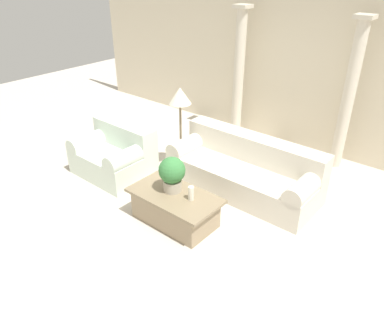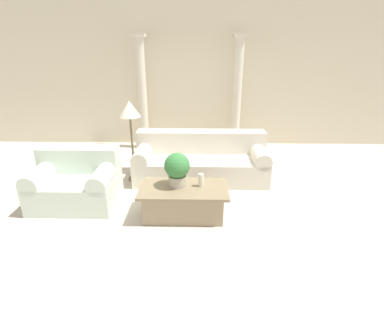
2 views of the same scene
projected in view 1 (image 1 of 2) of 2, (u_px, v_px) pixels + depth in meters
name	position (u px, v px, depth m)	size (l,w,h in m)	color
ground_plane	(195.00, 206.00, 5.34)	(16.00, 16.00, 0.00)	beige
wall_back	(300.00, 57.00, 6.45)	(10.00, 0.06, 3.20)	beige
sofa_long	(244.00, 170.00, 5.59)	(2.28, 0.89, 0.80)	beige
loveseat	(115.00, 154.00, 6.02)	(1.19, 0.89, 0.80)	silver
coffee_table	(175.00, 208.00, 4.92)	(1.21, 0.66, 0.43)	#998466
potted_plant	(172.00, 173.00, 4.78)	(0.35, 0.35, 0.47)	#B2A893
pillar_candle	(191.00, 193.00, 4.67)	(0.07, 0.07, 0.18)	silver
floor_lamp	(180.00, 101.00, 5.75)	(0.35, 0.35, 1.38)	brown
column_left	(239.00, 73.00, 6.95)	(0.27, 0.27, 2.41)	beige
column_right	(349.00, 95.00, 5.80)	(0.27, 0.27, 2.41)	beige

